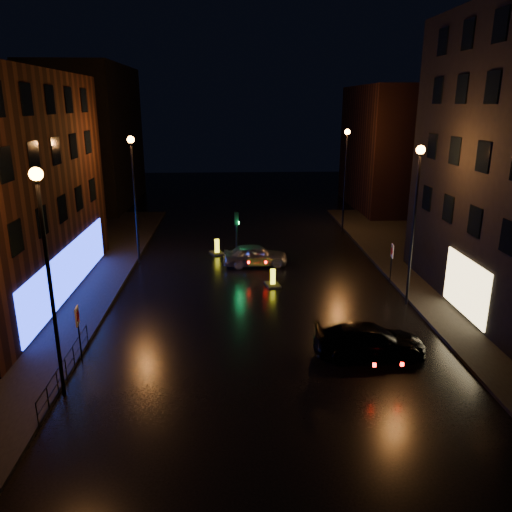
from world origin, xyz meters
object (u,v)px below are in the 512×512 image
object	(u,v)px
silver_hatchback	(255,255)
bollard_near	(273,282)
traffic_signal	(237,254)
dark_sedan	(370,341)
bollard_far	(217,251)
road_sign_right	(392,254)
road_sign_left	(78,321)

from	to	relation	value
silver_hatchback	bollard_near	size ratio (longest dim) A/B	3.31
traffic_signal	bollard_near	world-z (taller)	traffic_signal
dark_sedan	bollard_near	size ratio (longest dim) A/B	3.71
dark_sedan	bollard_far	size ratio (longest dim) A/B	3.27
traffic_signal	silver_hatchback	bearing A→B (deg)	-38.43
dark_sedan	road_sign_right	xyz separation A→B (m)	(3.64, 8.78, 1.13)
silver_hatchback	bollard_near	bearing A→B (deg)	-170.65
traffic_signal	road_sign_left	xyz separation A→B (m)	(-6.70, -13.34, 1.29)
dark_sedan	road_sign_right	world-z (taller)	road_sign_right
road_sign_left	road_sign_right	bearing A→B (deg)	22.57
silver_hatchback	bollard_far	size ratio (longest dim) A/B	2.93
traffic_signal	dark_sedan	size ratio (longest dim) A/B	0.73
road_sign_left	dark_sedan	bearing A→B (deg)	-6.96
silver_hatchback	bollard_far	distance (m)	3.87
bollard_near	dark_sedan	bearing A→B (deg)	-79.51
silver_hatchback	dark_sedan	bearing A→B (deg)	-164.46
traffic_signal	road_sign_left	world-z (taller)	traffic_signal
bollard_far	road_sign_right	distance (m)	12.53
silver_hatchback	road_sign_right	size ratio (longest dim) A/B	1.75
traffic_signal	bollard_far	xyz separation A→B (m)	(-1.40, 1.86, -0.27)
road_sign_left	bollard_near	bearing A→B (deg)	38.39
traffic_signal	silver_hatchback	xyz separation A→B (m)	(1.20, -0.95, 0.22)
traffic_signal	silver_hatchback	distance (m)	1.55
traffic_signal	bollard_near	xyz separation A→B (m)	(2.06, -4.81, -0.28)
traffic_signal	bollard_far	distance (m)	2.35
traffic_signal	road_sign_left	bearing A→B (deg)	-116.65
dark_sedan	bollard_near	xyz separation A→B (m)	(-3.40, 8.76, -0.47)
bollard_far	road_sign_right	bearing A→B (deg)	-53.86
dark_sedan	bollard_near	bearing A→B (deg)	21.67
road_sign_left	road_sign_right	xyz separation A→B (m)	(15.79, 8.55, 0.03)
silver_hatchback	bollard_near	distance (m)	3.98
silver_hatchback	dark_sedan	world-z (taller)	silver_hatchback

